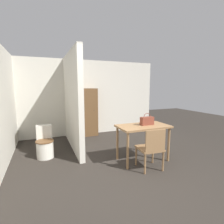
{
  "coord_description": "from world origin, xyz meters",
  "views": [
    {
      "loc": [
        -1.35,
        -2.22,
        1.65
      ],
      "look_at": [
        0.21,
        1.65,
        1.02
      ],
      "focal_mm": 28.0,
      "sensor_mm": 36.0,
      "label": 1
    }
  ],
  "objects_px": {
    "toilet": "(45,144)",
    "handbag": "(147,121)",
    "wooden_cabinet": "(88,112)",
    "wooden_chair": "(151,147)",
    "dining_table": "(143,130)"
  },
  "relations": [
    {
      "from": "wooden_chair",
      "to": "toilet",
      "type": "distance_m",
      "value": 2.44
    },
    {
      "from": "toilet",
      "to": "wooden_cabinet",
      "type": "distance_m",
      "value": 2.01
    },
    {
      "from": "wooden_cabinet",
      "to": "toilet",
      "type": "bearing_deg",
      "value": -134.89
    },
    {
      "from": "wooden_cabinet",
      "to": "handbag",
      "type": "bearing_deg",
      "value": -72.75
    },
    {
      "from": "toilet",
      "to": "handbag",
      "type": "relative_size",
      "value": 2.43
    },
    {
      "from": "wooden_chair",
      "to": "toilet",
      "type": "relative_size",
      "value": 1.17
    },
    {
      "from": "toilet",
      "to": "wooden_cabinet",
      "type": "relative_size",
      "value": 0.46
    },
    {
      "from": "dining_table",
      "to": "wooden_cabinet",
      "type": "distance_m",
      "value": 2.49
    },
    {
      "from": "dining_table",
      "to": "toilet",
      "type": "distance_m",
      "value": 2.3
    },
    {
      "from": "dining_table",
      "to": "wooden_chair",
      "type": "bearing_deg",
      "value": -100.93
    },
    {
      "from": "dining_table",
      "to": "wooden_chair",
      "type": "height_order",
      "value": "wooden_chair"
    },
    {
      "from": "wooden_chair",
      "to": "toilet",
      "type": "height_order",
      "value": "wooden_chair"
    },
    {
      "from": "toilet",
      "to": "wooden_cabinet",
      "type": "height_order",
      "value": "wooden_cabinet"
    },
    {
      "from": "wooden_chair",
      "to": "handbag",
      "type": "distance_m",
      "value": 0.66
    },
    {
      "from": "toilet",
      "to": "handbag",
      "type": "xyz_separation_m",
      "value": [
        2.12,
        -1.01,
        0.59
      ]
    }
  ]
}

